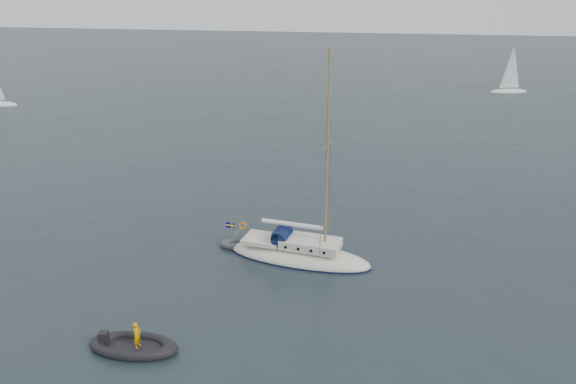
# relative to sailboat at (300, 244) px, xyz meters

# --- Properties ---
(ground) EXTENTS (300.00, 300.00, 0.00)m
(ground) POSITION_rel_sailboat_xyz_m (-1.14, -1.21, -0.92)
(ground) COLOR black
(ground) RESTS_ON ground
(sailboat) EXTENTS (8.50, 2.55, 12.11)m
(sailboat) POSITION_rel_sailboat_xyz_m (0.00, 0.00, 0.00)
(sailboat) COLOR beige
(sailboat) RESTS_ON ground
(dinghy) EXTENTS (2.56, 1.15, 0.37)m
(dinghy) POSITION_rel_sailboat_xyz_m (-3.62, 0.82, -0.76)
(dinghy) COLOR #4A4A4F
(dinghy) RESTS_ON ground
(rib) EXTENTS (3.88, 1.76, 1.38)m
(rib) POSITION_rel_sailboat_xyz_m (-5.49, -9.46, -0.69)
(rib) COLOR black
(rib) RESTS_ON ground
(distant_yacht_c) EXTENTS (5.36, 2.86, 7.10)m
(distant_yacht_c) POSITION_rel_sailboat_xyz_m (20.28, 55.24, 2.12)
(distant_yacht_c) COLOR silver
(distant_yacht_c) RESTS_ON ground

